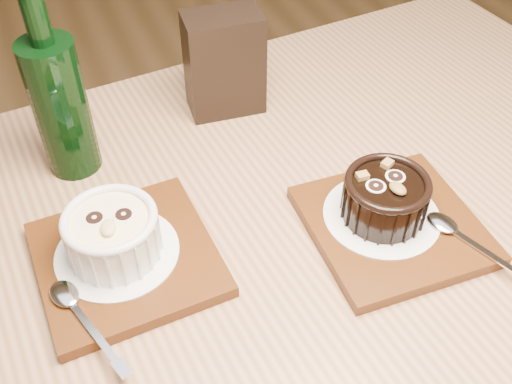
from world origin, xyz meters
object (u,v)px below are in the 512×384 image
tray_left (127,259)px  ramekin_white (112,233)px  condiment_stand (224,63)px  tray_right (392,225)px  table (270,307)px  ramekin_dark (385,196)px  green_bottle (60,103)px

tray_left → ramekin_white: 0.04m
tray_left → condiment_stand: size_ratio=1.29×
ramekin_white → tray_right: 0.30m
table → ramekin_dark: ramekin_dark is taller
table → tray_right: size_ratio=7.04×
tray_left → ramekin_dark: 0.28m
table → tray_right: tray_right is taller
tray_right → ramekin_dark: bearing=124.7°
tray_right → green_bottle: size_ratio=0.75×
ramekin_white → green_bottle: green_bottle is taller
condiment_stand → green_bottle: (-0.22, -0.04, 0.02)m
ramekin_dark → ramekin_white: bearing=157.4°
tray_left → ramekin_white: ramekin_white is taller
green_bottle → ramekin_dark: bearing=-38.5°
table → ramekin_dark: (0.13, -0.00, 0.14)m
ramekin_white → tray_right: size_ratio=0.54×
ramekin_white → ramekin_dark: (0.28, -0.06, -0.00)m
ramekin_white → condiment_stand: 0.30m
table → green_bottle: size_ratio=5.28×
table → tray_left: 0.18m
tray_left → tray_right: (0.29, -0.07, 0.00)m
tray_left → tray_right: size_ratio=1.00×
ramekin_white → green_bottle: 0.18m
tray_right → tray_left: bearing=166.9°
table → green_bottle: green_bottle is taller
table → condiment_stand: bearing=79.4°
condiment_stand → green_bottle: size_ratio=0.58×
ramekin_dark → condiment_stand: condiment_stand is taller
tray_left → ramekin_dark: bearing=-11.1°
ramekin_dark → green_bottle: (-0.30, 0.24, 0.05)m
table → ramekin_dark: bearing=-1.3°
tray_left → green_bottle: 0.20m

